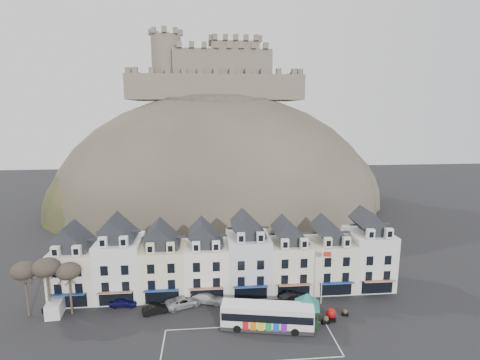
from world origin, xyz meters
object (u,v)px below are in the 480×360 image
at_px(white_van, 56,306).
at_px(car_maroon, 249,304).
at_px(flagpole, 323,273).
at_px(car_charcoal, 294,297).
at_px(car_navy, 123,302).
at_px(red_buoy, 331,314).
at_px(bus, 267,315).
at_px(bus_shelter, 307,300).
at_px(car_silver, 184,302).
at_px(car_white, 208,297).
at_px(car_black, 156,309).

bearing_deg(white_van, car_maroon, -8.90).
bearing_deg(flagpole, car_charcoal, 163.85).
xyz_separation_m(white_van, car_navy, (9.34, 0.97, -0.38)).
bearing_deg(flagpole, car_maroon, -177.60).
bearing_deg(red_buoy, bus, -172.87).
xyz_separation_m(bus, red_buoy, (9.32, 1.17, -1.03)).
relative_size(car_maroon, car_charcoal, 0.97).
relative_size(bus_shelter, car_silver, 1.24).
xyz_separation_m(white_van, car_silver, (18.44, 0.09, -0.30)).
bearing_deg(white_van, flagpole, -7.33).
bearing_deg(red_buoy, bus_shelter, -174.79).
distance_m(bus_shelter, car_navy, 27.44).
relative_size(flagpole, car_white, 1.61).
relative_size(car_black, car_silver, 0.73).
distance_m(car_maroon, car_charcoal, 7.32).
relative_size(car_navy, car_silver, 0.75).
xyz_separation_m(car_white, car_charcoal, (13.27, -0.84, -0.05)).
relative_size(car_silver, car_white, 1.01).
xyz_separation_m(car_black, car_silver, (3.90, 1.62, 0.11)).
bearing_deg(car_navy, car_charcoal, -88.78).
bearing_deg(flagpole, car_silver, 176.86).
distance_m(car_silver, car_white, 3.73).
bearing_deg(red_buoy, white_van, 171.83).
distance_m(bus, car_black, 16.42).
relative_size(flagpole, car_charcoal, 1.95).
height_order(white_van, car_black, white_van).
relative_size(bus, car_silver, 2.33).
height_order(car_navy, car_black, car_navy).
bearing_deg(car_navy, car_black, -112.59).
relative_size(white_van, car_navy, 1.20).
distance_m(bus_shelter, car_white, 15.57).
height_order(red_buoy, car_silver, red_buoy).
bearing_deg(car_navy, white_van, 98.99).
bearing_deg(car_maroon, bus_shelter, -100.68).
height_order(car_black, car_charcoal, car_charcoal).
distance_m(bus, flagpole, 11.43).
xyz_separation_m(red_buoy, car_navy, (-30.01, 6.62, -0.20)).
relative_size(bus, car_charcoal, 2.85).
height_order(flagpole, car_maroon, flagpole).
relative_size(car_navy, car_maroon, 0.93).
xyz_separation_m(bus_shelter, red_buoy, (3.61, 0.33, -2.56)).
relative_size(white_van, car_black, 1.22).
xyz_separation_m(bus_shelter, car_white, (-13.67, 6.95, -2.67)).
xyz_separation_m(flagpole, car_black, (-24.90, -0.47, -4.31)).
bearing_deg(red_buoy, car_silver, 164.66).
relative_size(flagpole, car_black, 2.18).
xyz_separation_m(car_navy, car_white, (12.73, 0.00, 0.09)).
xyz_separation_m(bus_shelter, car_black, (-21.20, 4.45, -2.80)).
bearing_deg(car_maroon, flagpole, -67.70).
height_order(bus_shelter, car_white, bus_shelter).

